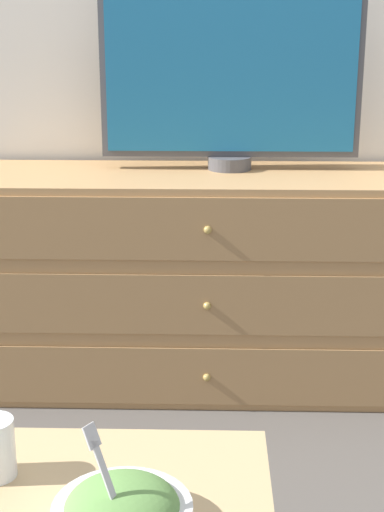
% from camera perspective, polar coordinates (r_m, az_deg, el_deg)
% --- Properties ---
extents(ground_plane, '(12.00, 12.00, 0.00)m').
position_cam_1_polar(ground_plane, '(3.01, 3.54, -6.69)').
color(ground_plane, '#56514C').
extents(dresser, '(1.58, 0.48, 0.73)m').
position_cam_1_polar(dresser, '(2.63, 1.16, -1.79)').
color(dresser, tan).
rests_on(dresser, ground_plane).
extents(tv, '(0.84, 0.14, 0.61)m').
position_cam_1_polar(tv, '(2.58, 2.85, 13.20)').
color(tv, '#515156').
rests_on(tv, dresser).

